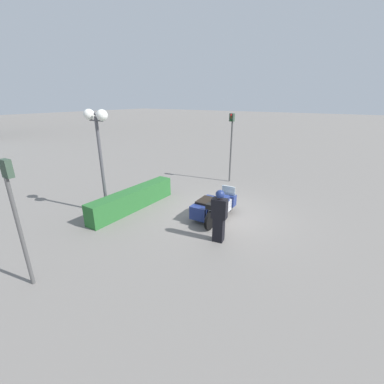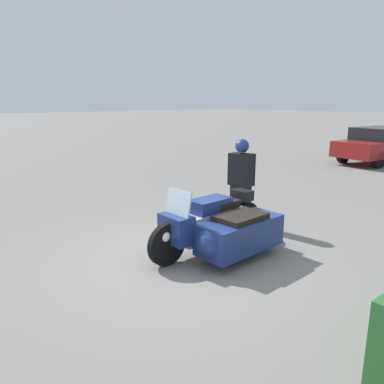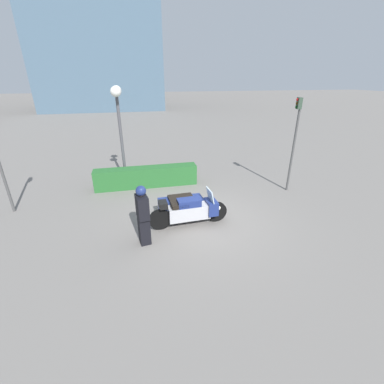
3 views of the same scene
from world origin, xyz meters
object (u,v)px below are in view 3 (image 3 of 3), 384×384
Objects in this scene: traffic_light_near at (295,133)px; twin_lamp_post at (118,107)px; police_motorcycle at (187,207)px; officer_rider at (143,214)px; hedge_bush_curbside at (147,177)px.

twin_lamp_post is at bearing -5.83° from traffic_light_near.
police_motorcycle is at bearing -62.39° from twin_lamp_post.
twin_lamp_post is (-1.99, 3.81, 2.78)m from police_motorcycle.
officer_rider is 0.44× the size of twin_lamp_post.
traffic_light_near is at bearing -19.46° from twin_lamp_post.
twin_lamp_post is 1.10× the size of traffic_light_near.
hedge_bush_curbside is 1.06× the size of twin_lamp_post.
police_motorcycle is 5.12m from twin_lamp_post.
twin_lamp_post is at bearing 146.15° from hedge_bush_curbside.
twin_lamp_post is at bearing -92.77° from officer_rider.
twin_lamp_post reaches higher than hedge_bush_curbside.
hedge_bush_curbside is (0.33, 4.19, -0.50)m from officer_rider.
hedge_bush_curbside is at bearing 106.22° from police_motorcycle.
police_motorcycle is 0.63× the size of twin_lamp_post.
traffic_light_near is (5.97, 2.47, 1.45)m from officer_rider.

